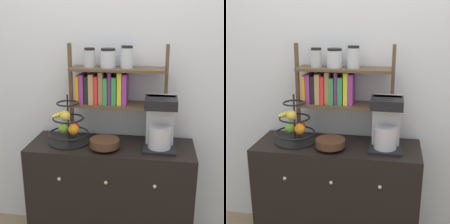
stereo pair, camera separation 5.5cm
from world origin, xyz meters
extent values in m
cube|color=silver|center=(0.00, 0.46, 1.30)|extent=(7.00, 0.05, 2.60)
cube|color=black|center=(0.00, 0.21, 0.41)|extent=(1.15, 0.41, 0.81)
sphere|color=#B2AD8C|center=(-0.32, -0.01, 0.63)|extent=(0.02, 0.02, 0.02)
sphere|color=#B2AD8C|center=(0.00, -0.01, 0.63)|extent=(0.02, 0.02, 0.02)
sphere|color=#B2AD8C|center=(0.32, -0.01, 0.63)|extent=(0.02, 0.02, 0.02)
cube|color=black|center=(0.33, 0.19, 0.82)|extent=(0.22, 0.24, 0.02)
cube|color=#B7B7BC|center=(0.33, 0.26, 1.00)|extent=(0.18, 0.09, 0.34)
cylinder|color=#B7B7BC|center=(0.33, 0.17, 0.90)|extent=(0.15, 0.15, 0.15)
cube|color=black|center=(0.33, 0.18, 1.14)|extent=(0.21, 0.19, 0.06)
cylinder|color=black|center=(-0.30, 0.20, 0.82)|extent=(0.29, 0.29, 0.01)
cylinder|color=black|center=(-0.30, 0.20, 0.99)|extent=(0.01, 0.01, 0.34)
torus|color=black|center=(-0.30, 0.20, 0.88)|extent=(0.28, 0.28, 0.01)
torus|color=black|center=(-0.30, 0.20, 0.99)|extent=(0.22, 0.22, 0.01)
torus|color=black|center=(-0.30, 0.20, 1.10)|extent=(0.16, 0.16, 0.01)
sphere|color=red|center=(-0.27, 0.24, 0.92)|extent=(0.07, 0.07, 0.07)
sphere|color=#6BAD33|center=(-0.33, 0.20, 0.92)|extent=(0.07, 0.07, 0.07)
sphere|color=orange|center=(-0.26, 0.18, 0.92)|extent=(0.08, 0.08, 0.08)
ellipsoid|color=yellow|center=(-0.36, 0.22, 1.01)|extent=(0.11, 0.15, 0.04)
sphere|color=gold|center=(-0.30, 0.15, 1.03)|extent=(0.07, 0.07, 0.07)
cylinder|color=#422819|center=(-0.03, 0.12, 0.82)|extent=(0.11, 0.11, 0.02)
cylinder|color=#422819|center=(-0.03, 0.12, 0.86)|extent=(0.20, 0.20, 0.05)
cube|color=brown|center=(-0.31, 0.33, 1.15)|extent=(0.02, 0.02, 0.68)
cube|color=brown|center=(0.36, 0.33, 1.15)|extent=(0.02, 0.02, 0.68)
cube|color=brown|center=(0.03, 0.33, 1.07)|extent=(0.65, 0.20, 0.02)
cube|color=brown|center=(0.03, 0.33, 1.32)|extent=(0.65, 0.20, 0.02)
cube|color=orange|center=(-0.25, 0.33, 1.18)|extent=(0.02, 0.14, 0.20)
cube|color=#8C338C|center=(-0.22, 0.33, 1.18)|extent=(0.03, 0.15, 0.21)
cube|color=black|center=(-0.18, 0.33, 1.18)|extent=(0.03, 0.13, 0.19)
cube|color=tan|center=(-0.15, 0.33, 1.19)|extent=(0.03, 0.15, 0.21)
cube|color=red|center=(-0.11, 0.33, 1.18)|extent=(0.03, 0.16, 0.20)
cube|color=tan|center=(-0.08, 0.33, 1.19)|extent=(0.03, 0.12, 0.22)
cube|color=#2D8C47|center=(-0.05, 0.33, 1.17)|extent=(0.03, 0.16, 0.19)
cube|color=#8C338C|center=(-0.02, 0.33, 1.19)|extent=(0.02, 0.13, 0.22)
cube|color=#2D8C47|center=(0.01, 0.33, 1.18)|extent=(0.03, 0.16, 0.19)
cube|color=yellow|center=(0.05, 0.33, 1.19)|extent=(0.03, 0.14, 0.22)
cube|color=#8C338C|center=(0.08, 0.33, 1.19)|extent=(0.03, 0.15, 0.22)
cylinder|color=#ADB2B7|center=(-0.17, 0.33, 1.39)|extent=(0.08, 0.08, 0.12)
cylinder|color=black|center=(-0.17, 0.33, 1.46)|extent=(0.07, 0.07, 0.02)
cylinder|color=silver|center=(-0.04, 0.33, 1.39)|extent=(0.11, 0.11, 0.11)
cylinder|color=black|center=(-0.04, 0.33, 1.46)|extent=(0.10, 0.10, 0.02)
cylinder|color=silver|center=(0.09, 0.33, 1.40)|extent=(0.09, 0.09, 0.13)
cylinder|color=black|center=(0.09, 0.33, 1.48)|extent=(0.08, 0.08, 0.02)
camera|label=1|loc=(0.31, -1.79, 1.65)|focal=50.00mm
camera|label=2|loc=(0.37, -1.78, 1.65)|focal=50.00mm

